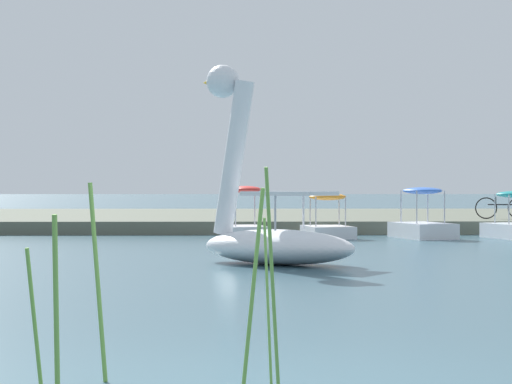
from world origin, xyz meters
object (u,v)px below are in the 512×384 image
Objects in this scene: bicycle_parked at (502,208)px; pedal_boat_orange at (328,225)px; pedal_boat_red at (245,223)px; swan_boat at (269,222)px; pedal_boat_blue at (422,223)px.

pedal_boat_orange is at bearing -146.03° from bicycle_parked.
pedal_boat_red is at bearing -167.58° from pedal_boat_orange.
bicycle_parked is (8.78, 4.82, 0.33)m from pedal_boat_red.
swan_boat reaches higher than pedal_boat_blue.
pedal_boat_blue is at bearing 4.38° from pedal_boat_red.
pedal_boat_red is 1.19× the size of bicycle_parked.
pedal_boat_blue is at bearing -2.83° from pedal_boat_orange.
pedal_boat_orange reaches higher than bicycle_parked.
pedal_boat_red reaches higher than bicycle_parked.
swan_boat is 1.55× the size of pedal_boat_blue.
swan_boat is at bearing -87.83° from pedal_boat_red.
swan_boat is 1.79× the size of pedal_boat_orange.
pedal_boat_orange is at bearing 12.42° from pedal_boat_red.
bicycle_parked is at bearing 33.97° from pedal_boat_orange.
pedal_boat_blue is (4.84, 9.65, -0.36)m from swan_boat.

